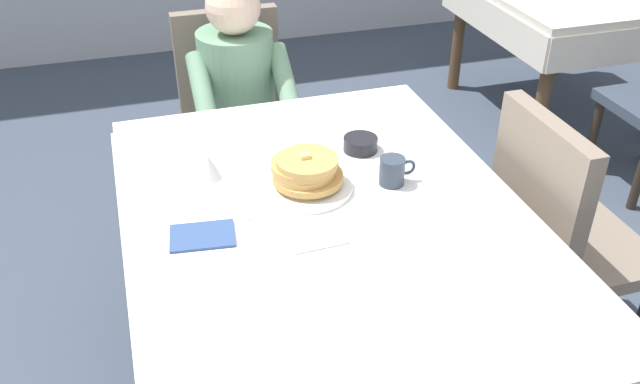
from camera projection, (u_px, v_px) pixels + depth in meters
name	position (u px, v px, depth m)	size (l,w,h in m)	color
dining_table_main	(329.00, 241.00, 1.93)	(1.12, 1.52, 0.74)	white
chair_diner	(235.00, 108.00, 2.92)	(0.44, 0.45, 0.93)	#7A6B5B
diner_person	(240.00, 93.00, 2.72)	(0.40, 0.43, 1.12)	gray
chair_right_side	(557.00, 228.00, 2.19)	(0.45, 0.44, 0.93)	#7A6B5B
plate_breakfast	(305.00, 186.00, 1.99)	(0.28, 0.28, 0.02)	white
breakfast_stack	(306.00, 171.00, 1.96)	(0.21, 0.21, 0.10)	tan
cup_coffee	(393.00, 171.00, 2.00)	(0.11, 0.08, 0.08)	#333D4C
bowl_butter	(360.00, 144.00, 2.18)	(0.11, 0.11, 0.04)	black
syrup_pitcher	(209.00, 167.00, 2.03)	(0.08, 0.08, 0.07)	silver
fork_left_of_plate	(243.00, 202.00, 1.93)	(0.18, 0.01, 0.01)	silver
knife_right_of_plate	(368.00, 181.00, 2.03)	(0.20, 0.01, 0.01)	silver
spoon_near_edge	(321.00, 247.00, 1.76)	(0.15, 0.01, 0.01)	silver
napkin_folded	(202.00, 236.00, 1.80)	(0.17, 0.12, 0.01)	#334C7F
background_table_far	(563.00, 9.00, 3.76)	(0.92, 1.12, 0.74)	silver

